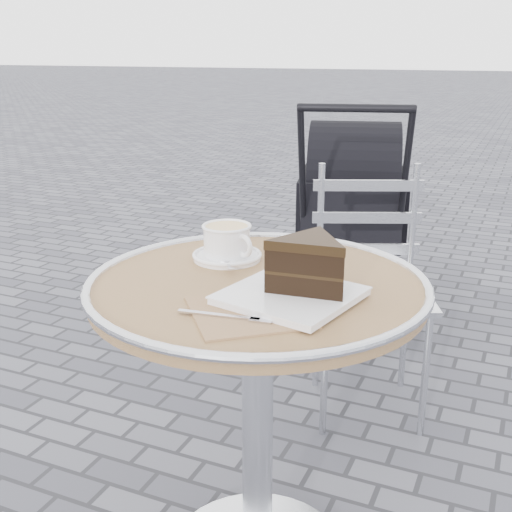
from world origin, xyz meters
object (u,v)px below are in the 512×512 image
at_px(cake_plate_set, 304,271).
at_px(bistro_chair, 368,260).
at_px(cappuccino_set, 227,244).
at_px(baby_stroller, 351,217).
at_px(cafe_table, 257,352).

relative_size(cake_plate_set, bistro_chair, 0.45).
distance_m(cappuccino_set, baby_stroller, 1.58).
xyz_separation_m(cake_plate_set, baby_stroller, (-0.37, 1.71, -0.33)).
xyz_separation_m(cafe_table, bistro_chair, (0.02, 0.88, -0.05)).
bearing_deg(cappuccino_set, cafe_table, -17.48).
height_order(cafe_table, bistro_chair, bistro_chair).
relative_size(cappuccino_set, baby_stroller, 0.17).
xyz_separation_m(cappuccino_set, baby_stroller, (-0.12, 1.55, -0.31)).
bearing_deg(bistro_chair, cake_plate_set, -106.93).
height_order(bistro_chair, baby_stroller, baby_stroller).
xyz_separation_m(cafe_table, cake_plate_set, (0.12, -0.06, 0.22)).
height_order(cappuccino_set, bistro_chair, bistro_chair).
distance_m(cake_plate_set, baby_stroller, 1.78).
bearing_deg(cafe_table, cappuccino_set, 138.27).
bearing_deg(bistro_chair, cafe_table, -114.38).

